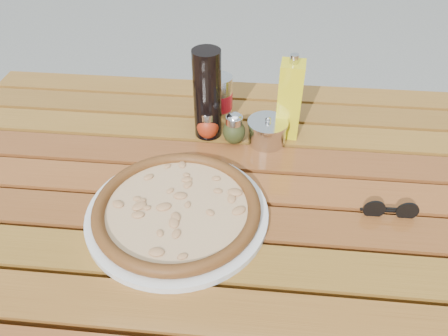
# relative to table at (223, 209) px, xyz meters

# --- Properties ---
(table) EXTENTS (1.40, 0.90, 0.75)m
(table) POSITION_rel_table_xyz_m (0.00, 0.00, 0.00)
(table) COLOR #381B0C
(table) RESTS_ON ground
(plate) EXTENTS (0.48, 0.48, 0.01)m
(plate) POSITION_rel_table_xyz_m (-0.08, -0.10, 0.08)
(plate) COLOR silver
(plate) RESTS_ON table
(pizza) EXTENTS (0.43, 0.43, 0.03)m
(pizza) POSITION_rel_table_xyz_m (-0.08, -0.10, 0.10)
(pizza) COLOR beige
(pizza) RESTS_ON plate
(pepper_shaker) EXTENTS (0.06, 0.06, 0.08)m
(pepper_shaker) POSITION_rel_table_xyz_m (-0.05, 0.17, 0.11)
(pepper_shaker) COLOR #A82E13
(pepper_shaker) RESTS_ON table
(oregano_shaker) EXTENTS (0.07, 0.07, 0.08)m
(oregano_shaker) POSITION_rel_table_xyz_m (0.01, 0.16, 0.11)
(oregano_shaker) COLOR #353B17
(oregano_shaker) RESTS_ON table
(dark_bottle) EXTENTS (0.09, 0.09, 0.22)m
(dark_bottle) POSITION_rel_table_xyz_m (-0.06, 0.19, 0.19)
(dark_bottle) COLOR black
(dark_bottle) RESTS_ON table
(soda_can) EXTENTS (0.08, 0.08, 0.12)m
(soda_can) POSITION_rel_table_xyz_m (-0.04, 0.25, 0.13)
(soda_can) COLOR silver
(soda_can) RESTS_ON table
(olive_oil_cruet) EXTENTS (0.06, 0.06, 0.21)m
(olive_oil_cruet) POSITION_rel_table_xyz_m (0.14, 0.21, 0.17)
(olive_oil_cruet) COLOR gold
(olive_oil_cruet) RESTS_ON table
(parmesan_tin) EXTENTS (0.11, 0.11, 0.07)m
(parmesan_tin) POSITION_rel_table_xyz_m (0.09, 0.16, 0.11)
(parmesan_tin) COLOR silver
(parmesan_tin) RESTS_ON table
(sunglasses) EXTENTS (0.11, 0.02, 0.04)m
(sunglasses) POSITION_rel_table_xyz_m (0.34, -0.06, 0.09)
(sunglasses) COLOR black
(sunglasses) RESTS_ON table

